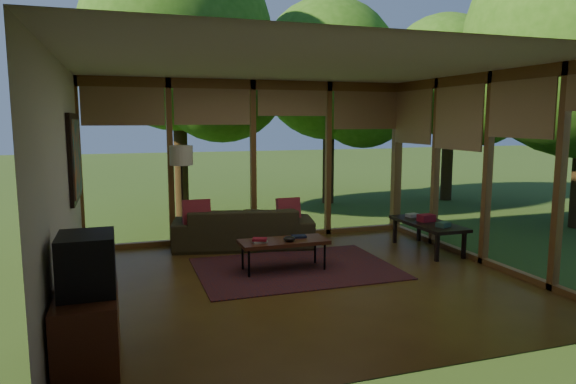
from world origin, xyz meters
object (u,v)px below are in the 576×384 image
object	(u,v)px
floor_lamp	(181,161)
side_console	(428,225)
television	(87,263)
coffee_table	(284,242)
media_cabinet	(88,326)
sofa	(243,227)

from	to	relation	value
floor_lamp	side_console	bearing A→B (deg)	-18.05
television	side_console	world-z (taller)	television
coffee_table	side_console	xyz separation A→B (m)	(2.48, 0.33, 0.02)
television	side_console	bearing A→B (deg)	25.65
media_cabinet	floor_lamp	distance (m)	3.88
television	floor_lamp	distance (m)	3.76
television	coffee_table	bearing A→B (deg)	40.14
sofa	coffee_table	world-z (taller)	sofa
media_cabinet	television	distance (m)	0.55
floor_lamp	side_console	xyz separation A→B (m)	(3.65, -1.19, -1.00)
television	floor_lamp	xyz separation A→B (m)	(1.20, 3.52, 0.56)
coffee_table	side_console	size ratio (longest dim) A/B	0.86
media_cabinet	floor_lamp	xyz separation A→B (m)	(1.22, 3.52, 1.11)
coffee_table	side_console	bearing A→B (deg)	7.66
media_cabinet	television	size ratio (longest dim) A/B	1.82
sofa	floor_lamp	bearing A→B (deg)	7.31
media_cabinet	coffee_table	size ratio (longest dim) A/B	0.83
floor_lamp	coffee_table	bearing A→B (deg)	-52.58
side_console	television	bearing A→B (deg)	-154.35
sofa	side_console	world-z (taller)	sofa
sofa	side_console	bearing A→B (deg)	169.18
sofa	television	world-z (taller)	television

